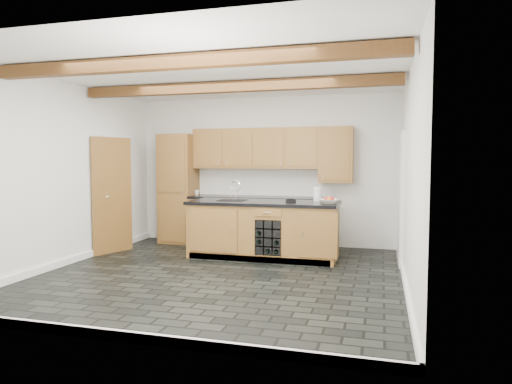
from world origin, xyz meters
TOP-DOWN VIEW (x-y plane):
  - ground at (0.00, 0.00)m, footprint 5.00×5.00m
  - room_shell at (-0.09, 0.53)m, footprint 5.01×5.00m
  - back_cabinetry at (-0.38, 2.24)m, footprint 3.65×0.62m
  - island at (0.31, 1.28)m, footprint 2.48×0.96m
  - faucet at (-0.25, 1.33)m, footprint 0.45×0.40m
  - kitchen_scale at (0.75, 1.29)m, footprint 0.19×0.13m
  - fruit_bowl at (1.38, 1.15)m, footprint 0.34×0.34m
  - fruit_cluster at (1.38, 1.15)m, footprint 0.16×0.17m
  - paper_towel at (1.15, 1.60)m, footprint 0.13×0.13m
  - mug at (-1.30, 2.27)m, footprint 0.13×0.13m

SIDE VIEW (x-z plane):
  - ground at x=0.00m, z-range 0.00..0.00m
  - island at x=0.31m, z-range 0.00..0.93m
  - kitchen_scale at x=0.75m, z-range 0.93..0.98m
  - faucet at x=-0.25m, z-range 0.79..1.14m
  - fruit_bowl at x=1.38m, z-range 0.93..1.00m
  - mug at x=-1.30m, z-range 0.93..1.02m
  - back_cabinetry at x=-0.38m, z-range -0.12..2.08m
  - fruit_cluster at x=1.38m, z-range 0.97..1.04m
  - paper_towel at x=1.15m, z-range 0.93..1.16m
  - room_shell at x=-0.09m, z-range -0.97..4.03m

